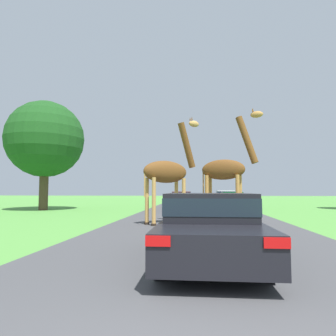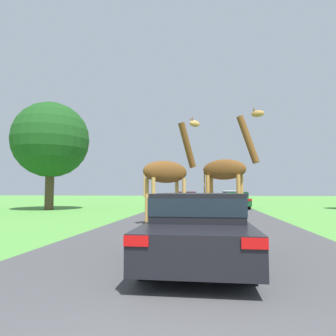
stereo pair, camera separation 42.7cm
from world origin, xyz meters
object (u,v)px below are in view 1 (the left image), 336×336
(car_queue_left, at_px, (225,197))
(car_verge_right, at_px, (232,199))
(car_far_ahead, at_px, (182,198))
(giraffe_companion, at_px, (227,170))
(car_queue_right, at_px, (183,201))
(car_lead_maroon, at_px, (209,225))
(giraffe_near_road, at_px, (169,172))
(tree_centre_back, at_px, (45,140))

(car_queue_left, bearing_deg, car_verge_right, -90.17)
(car_queue_left, bearing_deg, car_far_ahead, -138.45)
(giraffe_companion, height_order, car_far_ahead, giraffe_companion)
(car_queue_left, height_order, car_verge_right, car_queue_left)
(car_queue_right, distance_m, car_queue_left, 9.91)
(car_lead_maroon, bearing_deg, giraffe_companion, 81.50)
(giraffe_near_road, xyz_separation_m, car_verge_right, (4.06, 11.61, -1.53))
(car_far_ahead, bearing_deg, car_queue_right, -86.69)
(car_queue_left, xyz_separation_m, tree_centre_back, (-13.94, -9.45, 4.40))
(giraffe_near_road, distance_m, car_queue_right, 8.46)
(car_queue_right, bearing_deg, car_verge_right, 40.85)
(giraffe_near_road, xyz_separation_m, car_lead_maroon, (1.44, -6.64, -1.52))
(giraffe_companion, bearing_deg, tree_centre_back, -99.14)
(giraffe_near_road, distance_m, giraffe_companion, 2.84)
(car_queue_left, relative_size, car_verge_right, 1.14)
(tree_centre_back, bearing_deg, car_verge_right, 14.54)
(giraffe_near_road, height_order, car_queue_right, giraffe_near_road)
(car_queue_right, height_order, car_verge_right, car_verge_right)
(car_queue_right, distance_m, tree_centre_back, 11.07)
(tree_centre_back, bearing_deg, car_far_ahead, 30.50)
(car_verge_right, bearing_deg, giraffe_near_road, -109.25)
(car_lead_maroon, distance_m, car_queue_right, 15.00)
(car_queue_left, xyz_separation_m, car_verge_right, (-0.02, -5.84, -0.06))
(car_lead_maroon, height_order, tree_centre_back, tree_centre_back)
(giraffe_companion, distance_m, car_far_ahead, 13.03)
(car_queue_right, bearing_deg, car_lead_maroon, -85.39)
(car_lead_maroon, height_order, car_queue_left, car_queue_left)
(giraffe_companion, xyz_separation_m, car_queue_left, (1.47, 16.33, -1.60))
(giraffe_near_road, xyz_separation_m, tree_centre_back, (-9.87, 8.00, 2.93))
(giraffe_near_road, xyz_separation_m, car_far_ahead, (-0.08, 13.77, -1.52))
(car_queue_right, xyz_separation_m, car_verge_right, (3.82, 3.30, 0.04))
(car_lead_maroon, distance_m, car_queue_left, 24.23)
(car_lead_maroon, relative_size, car_queue_right, 1.02)
(car_queue_right, bearing_deg, giraffe_near_road, -91.62)
(giraffe_companion, bearing_deg, car_queue_right, -142.04)
(giraffe_companion, distance_m, tree_centre_back, 14.52)
(car_queue_right, relative_size, car_far_ahead, 1.00)
(car_lead_maroon, distance_m, car_verge_right, 18.44)
(car_far_ahead, bearing_deg, car_verge_right, -27.50)
(car_lead_maroon, xyz_separation_m, car_queue_right, (-1.21, 14.95, -0.05))
(giraffe_companion, bearing_deg, car_far_ahead, -148.29)
(giraffe_companion, relative_size, car_verge_right, 1.28)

